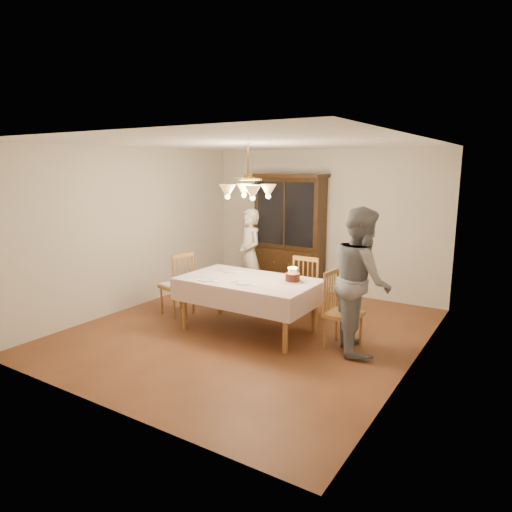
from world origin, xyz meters
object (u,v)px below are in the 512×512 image
Objects in this scene: dining_table at (248,284)px; birthday_cake at (293,278)px; china_hutch at (289,235)px; chair_far_side at (310,291)px; elderly_woman at (250,255)px.

birthday_cake is (0.60, 0.18, 0.13)m from dining_table.
china_hutch is at bearing 104.22° from dining_table.
china_hutch reaches higher than chair_far_side.
china_hutch is 2.16× the size of chair_far_side.
elderly_woman is 5.31× the size of birthday_cake.
birthday_cake is (1.41, -1.11, 0.02)m from elderly_woman.
dining_table is 1.19× the size of elderly_woman.
dining_table is 2.35m from china_hutch.
elderly_woman is (-1.32, 0.36, 0.35)m from chair_far_side.
birthday_cake is at bearing -82.96° from chair_far_side.
birthday_cake is (0.09, -0.75, 0.37)m from chair_far_side.
birthday_cake is at bearing 16.40° from dining_table.
dining_table is 0.88× the size of china_hutch.
china_hutch reaches higher than birthday_cake.
elderly_woman is (-0.81, 1.28, 0.11)m from dining_table.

